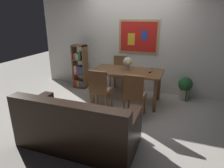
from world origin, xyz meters
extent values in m
plane|color=#B7B2A8|center=(0.00, 0.00, 0.00)|extent=(12.00, 12.00, 0.00)
cube|color=silver|center=(0.00, 1.36, 1.30)|extent=(5.20, 0.10, 2.60)
cube|color=tan|center=(0.16, 1.29, 1.42)|extent=(1.01, 0.02, 0.83)
cube|color=red|center=(0.16, 1.28, 1.42)|extent=(0.91, 0.01, 0.73)
cube|color=gold|center=(-0.01, 1.27, 1.36)|extent=(0.18, 0.00, 0.29)
cube|color=#263FA5|center=(0.31, 1.27, 1.46)|extent=(0.15, 0.00, 0.23)
cube|color=brown|center=(0.10, 0.50, 0.73)|extent=(1.58, 0.81, 0.04)
cylinder|color=brown|center=(-0.61, 0.17, 0.36)|extent=(0.07, 0.07, 0.71)
cylinder|color=brown|center=(0.81, 0.17, 0.36)|extent=(0.07, 0.07, 0.71)
cylinder|color=brown|center=(-0.61, 0.83, 0.36)|extent=(0.07, 0.07, 0.71)
cylinder|color=brown|center=(0.81, 0.83, 0.36)|extent=(0.07, 0.07, 0.71)
cube|color=brown|center=(-0.29, 1.11, 0.44)|extent=(0.40, 0.40, 0.03)
cube|color=#997A66|center=(-0.29, 1.11, 0.47)|extent=(0.36, 0.36, 0.03)
cylinder|color=brown|center=(-0.12, 1.28, 0.21)|extent=(0.04, 0.04, 0.42)
cylinder|color=brown|center=(-0.46, 1.28, 0.21)|extent=(0.04, 0.04, 0.42)
cylinder|color=brown|center=(-0.12, 0.94, 0.21)|extent=(0.04, 0.04, 0.42)
cylinder|color=brown|center=(-0.46, 0.94, 0.21)|extent=(0.04, 0.04, 0.42)
cube|color=brown|center=(-0.29, 1.29, 0.68)|extent=(0.38, 0.04, 0.46)
cube|color=brown|center=(-0.29, 1.29, 0.88)|extent=(0.38, 0.05, 0.06)
cube|color=brown|center=(-0.27, -0.11, 0.44)|extent=(0.40, 0.40, 0.03)
cube|color=#997A66|center=(-0.27, -0.11, 0.47)|extent=(0.36, 0.36, 0.03)
cylinder|color=brown|center=(-0.44, -0.28, 0.21)|extent=(0.04, 0.04, 0.42)
cylinder|color=brown|center=(-0.10, -0.28, 0.21)|extent=(0.04, 0.04, 0.42)
cylinder|color=brown|center=(-0.44, 0.06, 0.21)|extent=(0.04, 0.04, 0.42)
cylinder|color=brown|center=(-0.10, 0.06, 0.21)|extent=(0.04, 0.04, 0.42)
cube|color=brown|center=(-0.27, -0.29, 0.68)|extent=(0.38, 0.04, 0.46)
cube|color=brown|center=(-0.27, -0.29, 0.88)|extent=(0.38, 0.05, 0.06)
cube|color=brown|center=(0.47, -0.16, 0.44)|extent=(0.40, 0.40, 0.03)
cube|color=#997A66|center=(0.47, -0.16, 0.47)|extent=(0.36, 0.36, 0.03)
cylinder|color=brown|center=(0.30, -0.33, 0.21)|extent=(0.04, 0.04, 0.42)
cylinder|color=brown|center=(0.64, -0.33, 0.21)|extent=(0.04, 0.04, 0.42)
cylinder|color=brown|center=(0.30, 0.01, 0.21)|extent=(0.04, 0.04, 0.42)
cylinder|color=brown|center=(0.64, 0.01, 0.21)|extent=(0.04, 0.04, 0.42)
cube|color=brown|center=(0.47, -0.34, 0.68)|extent=(0.38, 0.04, 0.46)
cube|color=brown|center=(0.47, -0.34, 0.88)|extent=(0.38, 0.05, 0.06)
cube|color=black|center=(-0.14, -1.31, 0.20)|extent=(1.80, 0.84, 0.40)
cube|color=black|center=(-0.14, -1.63, 0.62)|extent=(1.80, 0.20, 0.44)
cube|color=black|center=(-0.95, -1.31, 0.51)|extent=(0.18, 0.80, 0.22)
cube|color=black|center=(0.67, -1.31, 0.51)|extent=(0.18, 0.80, 0.22)
cube|color=#334C72|center=(-0.59, -1.49, 0.56)|extent=(0.32, 0.16, 0.33)
cube|color=#8C6B4C|center=(-0.14, -1.49, 0.56)|extent=(0.32, 0.16, 0.33)
cube|color=#B78C33|center=(0.31, -1.49, 0.56)|extent=(0.32, 0.16, 0.33)
cube|color=brown|center=(-1.53, 0.99, 0.59)|extent=(0.03, 0.28, 1.19)
cube|color=brown|center=(-1.20, 0.99, 0.59)|extent=(0.03, 0.28, 1.19)
cube|color=brown|center=(-1.36, 0.99, 0.01)|extent=(0.36, 0.28, 0.03)
cube|color=brown|center=(-1.36, 0.99, 1.17)|extent=(0.36, 0.28, 0.03)
cube|color=brown|center=(-1.36, 0.99, 0.40)|extent=(0.30, 0.28, 0.02)
cube|color=brown|center=(-1.36, 0.99, 0.79)|extent=(0.30, 0.28, 0.02)
cube|color=#B2332D|center=(-1.47, 0.99, 0.13)|extent=(0.06, 0.22, 0.20)
cube|color=gold|center=(-1.40, 0.99, 0.12)|extent=(0.06, 0.22, 0.18)
cube|color=#2D4C8C|center=(-1.35, 0.99, 0.12)|extent=(0.04, 0.22, 0.18)
cube|color=#595960|center=(-1.30, 0.99, 0.12)|extent=(0.06, 0.22, 0.18)
cube|color=#7F3F72|center=(-1.23, 0.99, 0.11)|extent=(0.06, 0.22, 0.16)
cube|color=beige|center=(-1.47, 0.99, 0.52)|extent=(0.06, 0.22, 0.22)
cube|color=#B2332D|center=(-1.40, 0.99, 0.51)|extent=(0.06, 0.22, 0.21)
cube|color=#2D4C8C|center=(-1.34, 0.99, 0.52)|extent=(0.05, 0.22, 0.22)
cube|color=#2D4C8C|center=(-1.28, 0.99, 0.51)|extent=(0.06, 0.22, 0.21)
cube|color=black|center=(-1.23, 0.99, 0.49)|extent=(0.04, 0.22, 0.17)
cube|color=#7F3F72|center=(-1.47, 0.99, 0.88)|extent=(0.06, 0.22, 0.16)
cube|color=gold|center=(-1.42, 0.99, 0.90)|extent=(0.05, 0.22, 0.19)
cube|color=beige|center=(-1.37, 0.99, 0.88)|extent=(0.04, 0.22, 0.16)
cube|color=#337247|center=(-1.32, 0.99, 0.91)|extent=(0.06, 0.22, 0.21)
cylinder|color=#B2ADA3|center=(1.39, 1.07, 0.13)|extent=(0.22, 0.22, 0.26)
cylinder|color=#332319|center=(1.39, 1.07, 0.25)|extent=(0.19, 0.19, 0.02)
sphere|color=#235B2D|center=(1.39, 1.07, 0.39)|extent=(0.33, 0.33, 0.33)
cylinder|color=#235B2D|center=(1.44, 0.95, 0.15)|extent=(0.03, 0.03, 0.31)
cylinder|color=#235B2D|center=(1.50, 1.14, 0.14)|extent=(0.03, 0.03, 0.32)
cylinder|color=tan|center=(0.10, 0.56, 0.82)|extent=(0.12, 0.12, 0.13)
sphere|color=silver|center=(0.10, 0.56, 0.95)|extent=(0.19, 0.19, 0.19)
sphere|color=pink|center=(0.06, 0.62, 0.94)|extent=(0.05, 0.05, 0.05)
sphere|color=#EACC4C|center=(0.14, 0.49, 0.93)|extent=(0.08, 0.08, 0.08)
sphere|color=#EACC4C|center=(0.17, 0.58, 0.94)|extent=(0.08, 0.08, 0.08)
cube|color=black|center=(0.63, 0.55, 0.76)|extent=(0.05, 0.16, 0.02)
cube|color=gray|center=(0.63, 0.55, 0.78)|extent=(0.04, 0.10, 0.00)
camera|label=1|loc=(1.26, -3.63, 1.93)|focal=31.44mm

